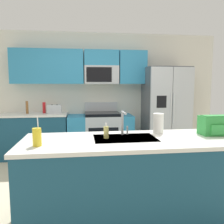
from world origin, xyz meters
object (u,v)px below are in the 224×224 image
range_oven (100,134)px  bottle_red (44,108)px  pepper_mill (27,107)px  soap_dispenser (106,132)px  toaster (55,109)px  sink_faucet (123,121)px  refrigerator (165,111)px  drink_cup_yellow (37,137)px  backpack (214,125)px  paper_towel_roll (158,123)px

range_oven → bottle_red: bearing=177.4°
range_oven → pepper_mill: size_ratio=5.34×
pepper_mill → soap_dispenser: size_ratio=1.50×
toaster → bottle_red: bearing=154.9°
sink_faucet → pepper_mill: bearing=125.2°
refrigerator → pepper_mill: (-2.89, 0.07, 0.10)m
drink_cup_yellow → sink_faucet: bearing=22.0°
backpack → drink_cup_yellow: bearing=-172.9°
toaster → soap_dispenser: toaster is taller
refrigerator → paper_towel_roll: 2.28m
bottle_red → pepper_mill: bearing=-170.6°
bottle_red → backpack: (2.30, -2.40, 0.01)m
pepper_mill → sink_faucet: bearing=-54.8°
sink_faucet → range_oven: bearing=92.3°
drink_cup_yellow → soap_dispenser: bearing=18.8°
pepper_mill → range_oven: bearing=0.1°
drink_cup_yellow → paper_towel_roll: size_ratio=1.22×
bottle_red → backpack: size_ratio=0.70×
soap_dispenser → backpack: bearing=0.5°
range_oven → sink_faucet: sink_faucet is taller
toaster → backpack: (2.08, -2.29, 0.03)m
soap_dispenser → backpack: size_ratio=0.53×
drink_cup_yellow → backpack: 1.97m
toaster → soap_dispenser: 2.44m
pepper_mill → toaster: bearing=-5.2°
drink_cup_yellow → refrigerator: bearing=48.6°
bottle_red → paper_towel_roll: 2.79m
soap_dispenser → paper_towel_roll: size_ratio=0.71×
range_oven → sink_faucet: (0.09, -2.22, 0.62)m
range_oven → toaster: 1.08m
sink_faucet → paper_towel_roll: sink_faucet is taller
range_oven → sink_faucet: 2.31m
refrigerator → drink_cup_yellow: bearing=-131.4°
refrigerator → pepper_mill: size_ratio=7.26×
toaster → pepper_mill: bearing=174.8°
refrigerator → paper_towel_roll: size_ratio=7.71×
toaster → drink_cup_yellow: size_ratio=0.96×
refrigerator → backpack: bearing=-96.5°
range_oven → toaster: size_ratio=4.86×
bottle_red → toaster: bearing=-25.1°
refrigerator → soap_dispenser: refrigerator is taller
range_oven → toaster: bearing=-176.8°
soap_dispenser → refrigerator: bearing=56.2°
toaster → sink_faucet: size_ratio=0.99×
bottle_red → backpack: backpack is taller
toaster → sink_faucet: 2.40m
bottle_red → drink_cup_yellow: bearing=-82.5°
toaster → paper_towel_roll: size_ratio=1.17×
range_oven → soap_dispenser: (-0.13, -2.35, 0.53)m
refrigerator → drink_cup_yellow: refrigerator is taller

